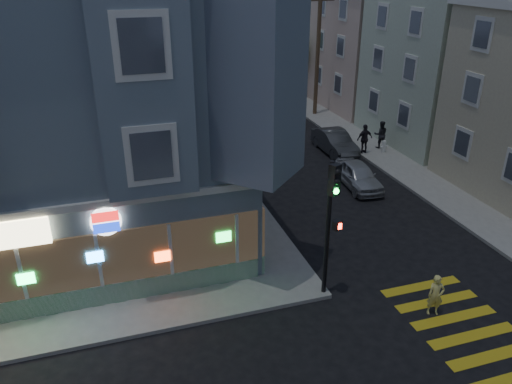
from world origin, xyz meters
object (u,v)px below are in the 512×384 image
utility_pole (318,53)px  parked_car_c (270,95)px  street_tree_far (262,40)px  parked_car_d (277,113)px  traffic_signal (332,208)px  fire_hydrant (384,146)px  pedestrian_a (381,135)px  parked_car_b (335,142)px  running_child (436,295)px  street_tree_near (291,52)px  pedestrian_b (365,139)px  parked_car_a (358,175)px

utility_pole → parked_car_c: utility_pole is taller
street_tree_far → parked_car_d: (-3.60, -14.72, -3.25)m
street_tree_far → traffic_signal: bearing=-104.7°
street_tree_far → fire_hydrant: bearing=-89.1°
pedestrian_a → parked_car_b: size_ratio=0.41×
running_child → parked_car_b: 16.03m
street_tree_near → parked_car_c: bearing=-148.1°
pedestrian_a → street_tree_far: bearing=-71.4°
parked_car_b → parked_car_d: size_ratio=0.88×
utility_pole → parked_car_b: utility_pole is taller
running_child → parked_car_d: (2.64, 23.10, -0.07)m
parked_car_d → pedestrian_a: bearing=-56.7°
pedestrian_a → parked_car_d: pedestrian_a is taller
parked_car_b → parked_car_c: 12.71m
street_tree_far → parked_car_d: street_tree_far is taller
street_tree_near → running_child: street_tree_near is taller
utility_pole → parked_car_c: (-2.24, 4.48, -4.05)m
pedestrian_b → parked_car_b: size_ratio=0.42×
pedestrian_a → parked_car_c: size_ratio=0.34×
street_tree_far → parked_car_b: 22.60m
pedestrian_b → fire_hydrant: pedestrian_b is taller
parked_car_a → parked_car_c: size_ratio=0.76×
running_child → pedestrian_a: pedestrian_a is taller
pedestrian_b → parked_car_a: size_ratio=0.47×
fire_hydrant → traffic_signal: bearing=-128.1°
parked_car_d → fire_hydrant: parked_car_d is taller
parked_car_b → parked_car_d: (-1.13, 7.51, -0.03)m
fire_hydrant → street_tree_near: bearing=91.4°
parked_car_a → utility_pole: bearing=80.2°
pedestrian_b → traffic_signal: (-8.48, -12.67, 2.52)m
utility_pole → fire_hydrant: bearing=-86.6°
running_child → traffic_signal: traffic_signal is taller
parked_car_b → parked_car_c: parked_car_c is taller
running_child → traffic_signal: size_ratio=0.30×
street_tree_far → traffic_signal: street_tree_far is taller
street_tree_near → street_tree_far: 8.00m
street_tree_near → pedestrian_b: (-0.90, -15.16, -2.87)m
parked_car_d → traffic_signal: (-5.78, -21.11, 2.90)m
utility_pole → parked_car_c: 6.44m
street_tree_far → pedestrian_a: (0.55, -22.63, -2.90)m
pedestrian_b → parked_car_c: bearing=-88.7°
street_tree_near → parked_car_c: size_ratio=1.03×
street_tree_far → pedestrian_a: street_tree_far is taller
street_tree_far → pedestrian_a: 22.82m
street_tree_far → parked_car_a: (-3.60, -27.43, -3.27)m
street_tree_near → pedestrian_b: bearing=-93.4°
parked_car_d → traffic_signal: size_ratio=0.97×
utility_pole → parked_car_b: 9.47m
traffic_signal → parked_car_a: bearing=32.9°
traffic_signal → fire_hydrant: traffic_signal is taller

